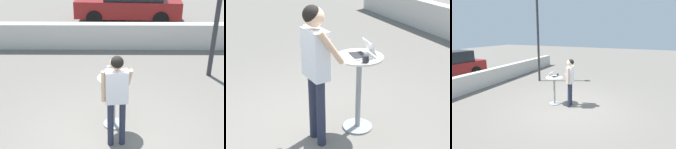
{
  "view_description": "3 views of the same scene",
  "coord_description": "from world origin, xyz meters",
  "views": [
    {
      "loc": [
        0.07,
        -4.54,
        3.66
      ],
      "look_at": [
        0.04,
        0.38,
        1.25
      ],
      "focal_mm": 50.0,
      "sensor_mm": 36.0,
      "label": 1
    },
    {
      "loc": [
        3.31,
        -1.14,
        2.39
      ],
      "look_at": [
        0.09,
        0.34,
        0.86
      ],
      "focal_mm": 50.0,
      "sensor_mm": 36.0,
      "label": 2
    },
    {
      "loc": [
        -5.46,
        -2.25,
        2.66
      ],
      "look_at": [
        0.09,
        0.26,
        1.18
      ],
      "focal_mm": 28.0,
      "sensor_mm": 36.0,
      "label": 3
    }
  ],
  "objects": [
    {
      "name": "coffee_mug",
      "position": [
        0.29,
        0.62,
        1.09
      ],
      "size": [
        0.11,
        0.08,
        0.09
      ],
      "color": "#232328",
      "rests_on": "cafe_table"
    },
    {
      "name": "ground_plane",
      "position": [
        0.0,
        0.0,
        0.0
      ],
      "size": [
        50.0,
        50.0,
        0.0
      ],
      "primitive_type": "plane",
      "color": "slate"
    },
    {
      "name": "standing_person",
      "position": [
        0.12,
        0.04,
        1.12
      ],
      "size": [
        0.53,
        0.41,
        1.75
      ],
      "color": "#282D42",
      "rests_on": "ground_plane"
    },
    {
      "name": "laptop",
      "position": [
        0.07,
        0.68,
        1.09
      ],
      "size": [
        0.34,
        0.35,
        0.19
      ],
      "color": "silver",
      "rests_on": "cafe_table"
    },
    {
      "name": "cafe_table",
      "position": [
        0.06,
        0.65,
        0.67
      ],
      "size": [
        0.61,
        0.61,
        1.05
      ],
      "color": "gray",
      "rests_on": "ground_plane"
    }
  ]
}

